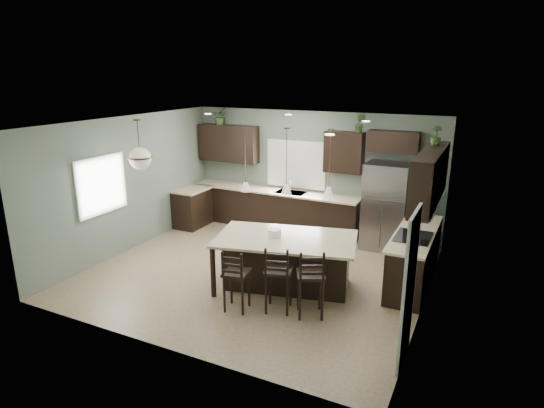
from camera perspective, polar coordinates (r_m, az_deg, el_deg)
The scene contains 33 objects.
ground at distance 8.71m, azimuth -1.76°, elevation -8.51°, with size 6.00×6.00×0.00m, color #9E8466.
pantry_door at distance 6.09m, azimuth 16.80°, elevation -10.08°, with size 0.04×0.82×2.04m, color white.
window_back at distance 10.76m, azimuth 3.06°, elevation 5.00°, with size 1.35×0.02×1.00m, color white.
window_left at distance 9.35m, azimuth -20.68°, elevation 2.23°, with size 0.02×1.10×1.00m, color white.
left_return_cabs at distance 11.26m, azimuth -9.97°, elevation -0.49°, with size 0.60×0.90×0.90m, color black.
left_return_countertop at distance 11.12m, azimuth -10.01°, elevation 1.81°, with size 0.66×0.96×0.04m, color beige.
back_lower_cabs at distance 10.96m, azimuth 0.22°, elevation -0.70°, with size 4.20×0.60×0.90m, color black.
back_countertop at distance 10.81m, azimuth 0.18°, elevation 1.65°, with size 4.20×0.66×0.04m, color beige.
sink_inset at distance 10.63m, azimuth 2.37°, elevation 1.46°, with size 0.70×0.45×0.01m, color gray.
faucet at distance 10.56m, azimuth 2.31°, elevation 2.18°, with size 0.02×0.02×0.28m, color silver.
back_upper_left at distance 11.34m, azimuth -5.46°, elevation 7.59°, with size 1.55×0.34×0.90m, color black.
back_upper_right at distance 10.14m, azimuth 9.04°, elevation 6.43°, with size 0.85×0.34×0.90m, color black.
fridge_header at distance 9.85m, azimuth 15.00°, elevation 7.56°, with size 1.05×0.34×0.45m, color black.
right_lower_cabs at distance 8.55m, azimuth 17.44°, elevation -6.49°, with size 0.60×2.35×0.90m, color black.
right_countertop at distance 8.39m, azimuth 17.57°, elevation -3.51°, with size 0.66×2.35×0.04m, color beige.
cooktop at distance 8.12m, azimuth 17.28°, elevation -3.94°, with size 0.58×0.75×0.02m, color black.
wall_oven_front at distance 8.34m, azimuth 15.06°, elevation -6.88°, with size 0.01×0.72×0.60m, color gray.
right_upper_cabs at distance 8.09m, azimuth 19.24°, elevation 3.24°, with size 0.34×2.35×0.90m, color black.
microwave at distance 7.93m, azimuth 18.36°, elevation 0.07°, with size 0.40×0.75×0.40m, color gray.
refrigerator at distance 9.84m, azimuth 14.11°, elevation -0.30°, with size 0.90×0.74×1.85m, color gray.
kitchen_island at distance 7.95m, azimuth 1.73°, elevation -7.36°, with size 2.37×1.35×0.92m, color black.
serving_dish at distance 7.79m, azimuth 0.31°, elevation -3.65°, with size 0.24×0.24×0.14m, color white.
bar_stool_left at distance 7.23m, azimuth -4.47°, elevation -9.44°, with size 0.38×0.38×1.04m, color black.
bar_stool_center at distance 7.18m, azimuth 0.81°, elevation -9.24°, with size 0.41×0.41×1.12m, color black.
bar_stool_right at distance 7.06m, azimuth 4.86°, elevation -9.74°, with size 0.42×0.42×1.12m, color black.
pendant_left at distance 7.58m, azimuth -3.39°, elevation 5.60°, with size 0.17×0.17×1.10m, color white, non-canonical shape.
pendant_center at distance 7.42m, azimuth 1.84°, elevation 5.39°, with size 0.17×0.17×1.10m, color silver, non-canonical shape.
pendant_right at distance 7.32m, azimuth 7.25°, elevation 5.12°, with size 0.17×0.17×1.10m, color silver, non-canonical shape.
chandelier at distance 9.07m, azimuth -16.35°, elevation 7.18°, with size 0.47×0.47×0.96m, color beige, non-canonical shape.
plant_back_left at distance 11.34m, azimuth -6.48°, elevation 10.89°, with size 0.37×0.32×0.41m, color #2D4C21.
plant_back_right at distance 9.94m, azimuth 11.00°, elevation 9.89°, with size 0.21×0.17×0.39m, color #2C4B20.
plant_right_wall at distance 8.53m, azimuth 19.91°, elevation 8.07°, with size 0.19×0.19×0.35m, color #365324.
room_shell at distance 8.15m, azimuth -1.87°, elevation 2.41°, with size 6.00×6.00×6.00m.
Camera 1 is at (3.70, -6.99, 3.65)m, focal length 30.00 mm.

